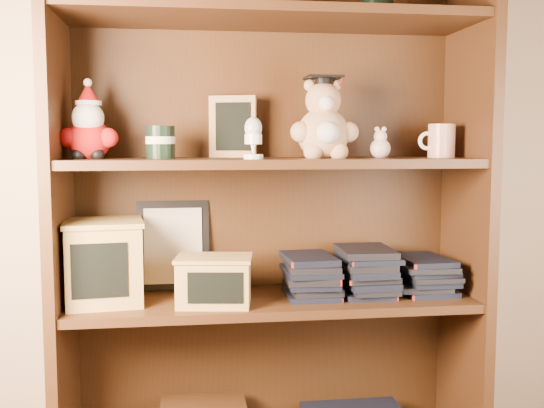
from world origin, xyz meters
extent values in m
cube|color=tan|center=(0.00, 1.50, 1.25)|extent=(3.00, 0.04, 2.50)
cube|color=#412512|center=(-0.42, 1.30, 0.80)|extent=(0.03, 0.35, 1.60)
cube|color=#412512|center=(0.75, 1.30, 0.80)|extent=(0.03, 0.35, 1.60)
cube|color=#3C2210|center=(0.16, 1.47, 0.80)|extent=(1.20, 0.02, 1.60)
cube|color=#412512|center=(0.16, 1.30, 1.34)|extent=(1.14, 0.33, 0.02)
cube|color=#412512|center=(0.16, 1.30, 0.54)|extent=(1.14, 0.33, 0.02)
cube|color=#412512|center=(0.16, 1.30, 0.94)|extent=(1.14, 0.33, 0.02)
sphere|color=#A50F0F|center=(-0.34, 1.30, 1.00)|extent=(0.11, 0.11, 0.11)
sphere|color=#A50F0F|center=(-0.39, 1.29, 1.01)|extent=(0.05, 0.05, 0.05)
sphere|color=#A50F0F|center=(-0.29, 1.29, 1.01)|extent=(0.05, 0.05, 0.05)
sphere|color=black|center=(-0.36, 1.28, 0.96)|extent=(0.04, 0.04, 0.04)
sphere|color=black|center=(-0.31, 1.28, 0.96)|extent=(0.04, 0.04, 0.04)
sphere|color=white|center=(-0.34, 1.29, 1.06)|extent=(0.09, 0.09, 0.09)
sphere|color=#D8B293|center=(-0.34, 1.30, 1.08)|extent=(0.06, 0.06, 0.06)
cone|color=#A50F0F|center=(-0.34, 1.30, 1.13)|extent=(0.07, 0.07, 0.06)
sphere|color=white|center=(-0.34, 1.30, 1.15)|extent=(0.02, 0.02, 0.02)
cylinder|color=white|center=(-0.34, 1.30, 1.10)|extent=(0.07, 0.07, 0.01)
cylinder|color=black|center=(-0.15, 1.30, 0.99)|extent=(0.08, 0.08, 0.09)
cylinder|color=beige|center=(-0.15, 1.30, 1.00)|extent=(0.08, 0.08, 0.02)
cube|color=#9E7547|center=(0.06, 1.42, 1.04)|extent=(0.14, 0.06, 0.18)
cube|color=black|center=(0.06, 1.41, 1.04)|extent=(0.10, 0.04, 0.14)
cube|color=#9E7547|center=(0.06, 1.45, 0.97)|extent=(0.08, 0.08, 0.01)
cylinder|color=white|center=(0.10, 1.23, 0.96)|extent=(0.05, 0.05, 0.01)
cone|color=white|center=(0.10, 1.23, 0.98)|extent=(0.02, 0.02, 0.04)
cylinder|color=white|center=(0.10, 1.23, 1.00)|extent=(0.05, 0.05, 0.03)
ellipsoid|color=silver|center=(0.10, 1.23, 1.03)|extent=(0.05, 0.05, 0.06)
sphere|color=tan|center=(0.31, 1.30, 1.02)|extent=(0.15, 0.15, 0.15)
sphere|color=white|center=(0.31, 1.24, 1.02)|extent=(0.06, 0.06, 0.06)
sphere|color=tan|center=(0.24, 1.28, 1.02)|extent=(0.06, 0.06, 0.06)
sphere|color=tan|center=(0.38, 1.28, 1.02)|extent=(0.06, 0.06, 0.06)
sphere|color=tan|center=(0.27, 1.26, 0.97)|extent=(0.05, 0.05, 0.05)
sphere|color=tan|center=(0.35, 1.26, 0.97)|extent=(0.05, 0.05, 0.05)
sphere|color=tan|center=(0.31, 1.30, 1.11)|extent=(0.10, 0.10, 0.10)
sphere|color=white|center=(0.31, 1.26, 1.10)|extent=(0.04, 0.04, 0.04)
sphere|color=tan|center=(0.27, 1.32, 1.15)|extent=(0.03, 0.03, 0.03)
sphere|color=tan|center=(0.35, 1.32, 1.15)|extent=(0.03, 0.03, 0.03)
cylinder|color=black|center=(0.31, 1.30, 1.17)|extent=(0.05, 0.05, 0.02)
cube|color=black|center=(0.31, 1.30, 1.18)|extent=(0.10, 0.10, 0.01)
cylinder|color=#A50F0F|center=(0.36, 1.28, 1.17)|extent=(0.00, 0.05, 0.03)
sphere|color=beige|center=(0.48, 1.30, 0.98)|extent=(0.06, 0.06, 0.06)
sphere|color=beige|center=(0.48, 1.30, 1.01)|extent=(0.04, 0.04, 0.04)
sphere|color=beige|center=(0.47, 1.30, 1.03)|extent=(0.01, 0.01, 0.01)
sphere|color=beige|center=(0.49, 1.30, 1.03)|extent=(0.01, 0.01, 0.01)
cylinder|color=silver|center=(0.66, 1.30, 1.00)|extent=(0.08, 0.08, 0.10)
torus|color=white|center=(0.62, 1.30, 1.00)|extent=(0.05, 0.01, 0.05)
cube|color=black|center=(-0.12, 1.45, 0.68)|extent=(0.22, 0.05, 0.27)
cube|color=beige|center=(-0.12, 1.43, 0.68)|extent=(0.17, 0.04, 0.22)
cube|color=tan|center=(-0.31, 1.30, 0.66)|extent=(0.22, 0.22, 0.22)
cube|color=black|center=(-0.31, 1.20, 0.66)|extent=(0.14, 0.02, 0.14)
cube|color=tan|center=(-0.31, 1.30, 0.77)|extent=(0.23, 0.23, 0.01)
cube|color=tan|center=(-0.01, 1.24, 0.61)|extent=(0.21, 0.16, 0.13)
cube|color=black|center=(-0.01, 1.17, 0.61)|extent=(0.15, 0.02, 0.08)
cube|color=tan|center=(-0.01, 1.24, 0.68)|extent=(0.22, 0.17, 0.01)
cube|color=black|center=(0.28, 1.30, 0.56)|extent=(0.14, 0.20, 0.02)
cube|color=black|center=(0.28, 1.30, 0.57)|extent=(0.14, 0.20, 0.02)
cube|color=black|center=(0.28, 1.30, 0.59)|extent=(0.14, 0.20, 0.02)
cube|color=black|center=(0.28, 1.30, 0.61)|extent=(0.14, 0.20, 0.02)
cube|color=black|center=(0.28, 1.30, 0.62)|extent=(0.14, 0.20, 0.02)
cube|color=black|center=(0.28, 1.30, 0.64)|extent=(0.14, 0.20, 0.02)
cube|color=black|center=(0.28, 1.30, 0.65)|extent=(0.14, 0.20, 0.02)
cube|color=black|center=(0.45, 1.30, 0.56)|extent=(0.14, 0.20, 0.02)
cube|color=black|center=(0.45, 1.30, 0.57)|extent=(0.14, 0.20, 0.02)
cube|color=black|center=(0.45, 1.30, 0.59)|extent=(0.14, 0.20, 0.02)
cube|color=black|center=(0.45, 1.30, 0.61)|extent=(0.14, 0.20, 0.02)
cube|color=black|center=(0.45, 1.30, 0.62)|extent=(0.14, 0.20, 0.02)
cube|color=black|center=(0.45, 1.30, 0.64)|extent=(0.14, 0.20, 0.02)
cube|color=black|center=(0.45, 1.30, 0.65)|extent=(0.14, 0.20, 0.02)
cube|color=black|center=(0.45, 1.30, 0.67)|extent=(0.14, 0.20, 0.02)
cube|color=black|center=(0.62, 1.30, 0.56)|extent=(0.14, 0.20, 0.02)
cube|color=black|center=(0.62, 1.30, 0.57)|extent=(0.14, 0.20, 0.02)
cube|color=black|center=(0.62, 1.30, 0.59)|extent=(0.14, 0.20, 0.02)
cube|color=black|center=(0.62, 1.30, 0.61)|extent=(0.14, 0.20, 0.02)
cube|color=black|center=(0.62, 1.30, 0.62)|extent=(0.14, 0.20, 0.02)
cube|color=black|center=(0.62, 1.30, 0.64)|extent=(0.14, 0.20, 0.02)
cube|color=black|center=(0.62, 1.30, 0.65)|extent=(0.14, 0.20, 0.02)
camera|label=1|loc=(-0.08, -0.48, 1.00)|focal=42.00mm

